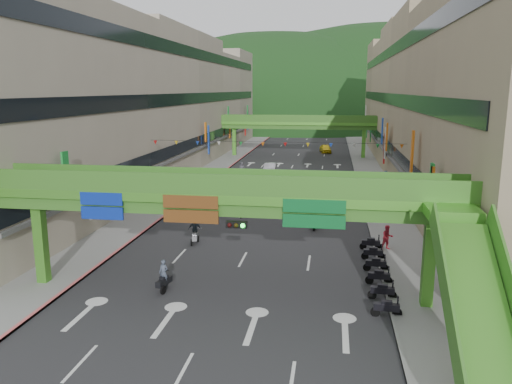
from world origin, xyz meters
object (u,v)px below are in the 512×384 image
at_px(car_silver, 270,169).
at_px(pedestrian_red, 387,239).
at_px(scooter_rider_mid, 314,217).
at_px(scooter_rider_near, 164,277).
at_px(car_yellow, 325,149).
at_px(overpass_near, 237,209).

relative_size(car_silver, pedestrian_red, 2.56).
relative_size(scooter_rider_mid, car_silver, 0.45).
bearing_deg(car_silver, scooter_rider_near, -92.77).
bearing_deg(pedestrian_red, car_yellow, 76.95).
distance_m(overpass_near, car_silver, 41.99).
xyz_separation_m(car_silver, pedestrian_red, (12.41, -31.67, 0.14)).
height_order(scooter_rider_near, pedestrian_red, scooter_rider_near).
bearing_deg(car_silver, car_yellow, 72.58).
relative_size(overpass_near, pedestrian_red, 15.78).
bearing_deg(scooter_rider_mid, scooter_rider_near, -119.44).
xyz_separation_m(scooter_rider_mid, car_yellow, (0.13, 51.26, -0.31)).
bearing_deg(car_yellow, overpass_near, -102.03).
distance_m(overpass_near, pedestrian_red, 14.09).
distance_m(car_silver, pedestrian_red, 34.01).
distance_m(scooter_rider_mid, car_yellow, 51.26).
distance_m(overpass_near, car_yellow, 66.44).
height_order(scooter_rider_near, car_silver, scooter_rider_near).
bearing_deg(overpass_near, car_silver, 94.71).
bearing_deg(scooter_rider_mid, car_silver, 104.65).
distance_m(car_yellow, pedestrian_red, 56.49).
bearing_deg(pedestrian_red, scooter_rider_near, -163.93).
relative_size(scooter_rider_mid, car_yellow, 0.46).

